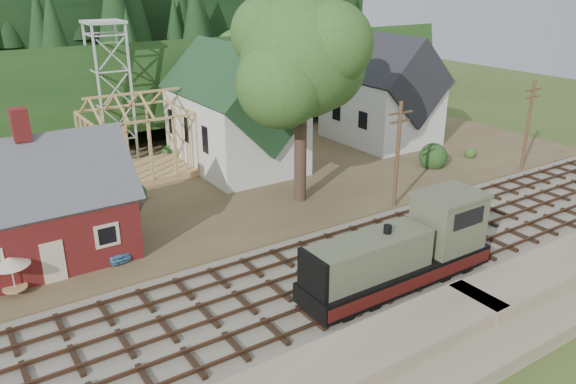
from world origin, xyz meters
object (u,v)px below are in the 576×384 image
car_red (425,122)px  patio_set (10,263)px  locomotive (405,252)px  car_blue (110,247)px

car_red → patio_set: size_ratio=2.14×
locomotive → car_blue: 17.24m
car_blue → car_red: 39.47m
locomotive → car_red: (25.48, 22.67, -1.12)m
locomotive → patio_set: 20.71m
car_blue → locomotive: bearing=-50.6°
locomotive → car_blue: size_ratio=3.53×
locomotive → car_red: locomotive is taller
car_blue → car_red: (37.96, 10.83, 0.09)m
patio_set → locomotive: bearing=-29.8°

